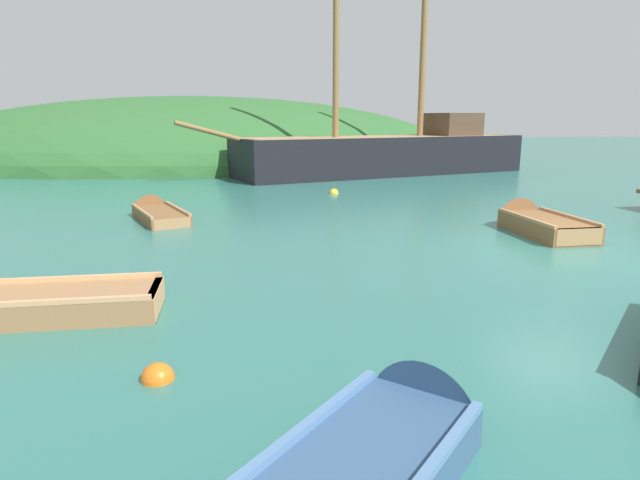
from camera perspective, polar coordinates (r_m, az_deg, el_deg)
ground_plane at (r=11.89m, az=23.95°, el=-1.26°), size 120.00×120.00×0.00m
shore_hill at (r=38.77m, az=-12.88°, el=8.54°), size 36.40×27.62×8.15m
sailing_ship at (r=26.63m, az=6.90°, el=8.41°), size 16.96×7.19×11.86m
rowboat_outer_right at (r=4.50m, az=6.80°, el=-21.67°), size 2.82×2.80×1.01m
rowboat_center at (r=8.44m, az=-29.09°, el=-6.43°), size 3.30×1.26×1.09m
rowboat_outer_left at (r=13.94m, az=21.74°, el=1.48°), size 1.25×3.08×1.12m
rowboat_near_dock at (r=15.37m, az=-16.93°, el=2.56°), size 1.87×3.25×0.95m
buoy_yellow at (r=19.53m, az=1.48°, el=4.96°), size 0.34×0.34×0.34m
buoy_orange at (r=6.05m, az=-16.76°, el=-13.90°), size 0.35×0.35×0.35m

